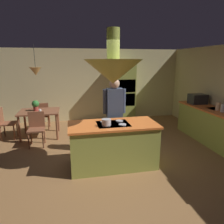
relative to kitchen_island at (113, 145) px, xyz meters
name	(u,v)px	position (x,y,z in m)	size (l,w,h in m)	color
ground	(111,161)	(0.00, 0.20, -0.46)	(8.16, 8.16, 0.00)	olive
wall_back	(93,85)	(0.00, 3.65, 0.82)	(6.80, 0.10, 2.55)	beige
kitchen_island	(113,145)	(0.00, 0.00, 0.00)	(1.78, 0.85, 0.93)	#939E42
counter_run_right	(210,125)	(2.84, 0.80, 0.01)	(0.73, 2.30, 0.91)	#939E42
oven_tower	(125,91)	(1.10, 3.24, 0.64)	(0.66, 0.62, 2.19)	#939E42
dining_table	(39,114)	(-1.70, 2.10, 0.20)	(1.09, 0.86, 0.76)	brown
person_at_island	(114,110)	(0.18, 0.69, 0.55)	(0.53, 0.23, 1.75)	tan
range_hood	(113,70)	(0.00, 0.00, 1.50)	(1.10, 1.10, 1.00)	#939E42
pendant_light_over_table	(36,71)	(-1.70, 2.10, 1.40)	(0.32, 0.32, 0.82)	#E0B266
chair_facing_island	(36,126)	(-1.70, 1.45, 0.05)	(0.40, 0.40, 0.87)	brown
chair_by_back_wall	(43,114)	(-1.70, 2.75, 0.05)	(0.40, 0.40, 0.87)	brown
chair_at_corner	(5,121)	(-2.62, 2.10, 0.05)	(0.40, 0.40, 0.87)	brown
potted_plant_on_table	(36,105)	(-1.78, 2.13, 0.47)	(0.20, 0.20, 0.30)	#99382D
cup_on_table	(40,111)	(-1.64, 1.89, 0.35)	(0.07, 0.07, 0.09)	white
canister_sugar	(223,108)	(2.84, 0.42, 0.55)	(0.11, 0.11, 0.19)	silver
canister_tea	(218,106)	(2.84, 0.60, 0.55)	(0.12, 0.12, 0.21)	#E0B78C
microwave_on_counter	(198,99)	(2.84, 1.48, 0.59)	(0.46, 0.36, 0.28)	#232326
cooking_pot_on_cooktop	(106,122)	(-0.16, -0.13, 0.53)	(0.18, 0.18, 0.12)	#B2B2B7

